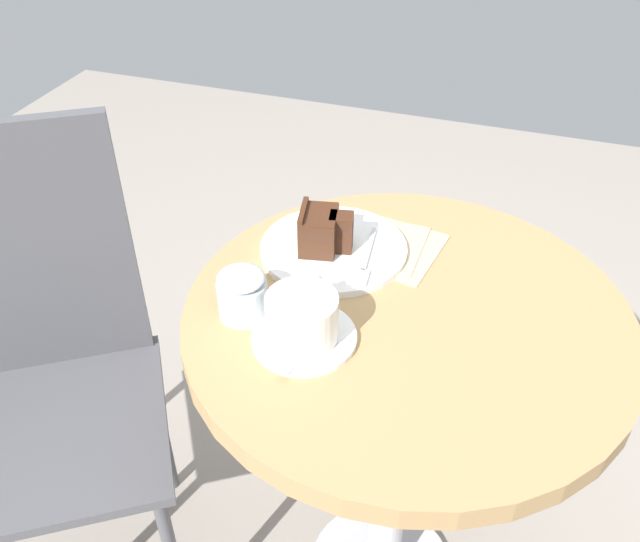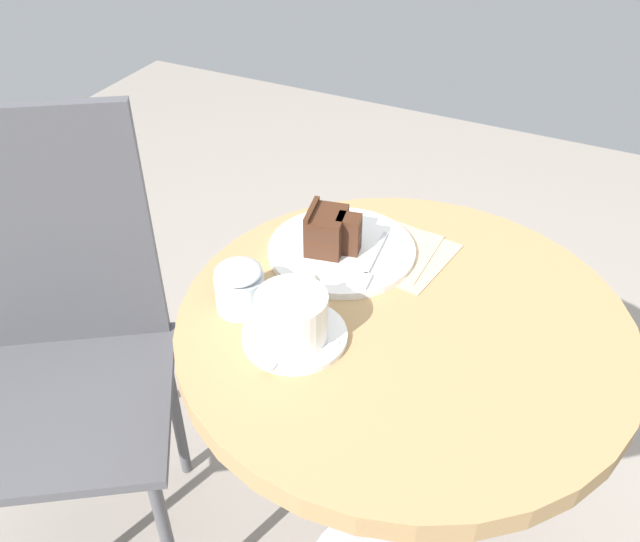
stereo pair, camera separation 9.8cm
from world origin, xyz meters
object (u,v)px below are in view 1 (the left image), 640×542
cake_plate (334,249)px  sugar_pot (242,293)px  coffee_cup (302,317)px  cake_slice (322,231)px  napkin (385,245)px  teaspoon (305,360)px  saucer (304,337)px  cafe_chair (42,352)px  fork (365,263)px

cake_plate → sugar_pot: sugar_pot is taller
coffee_cup → cake_slice: 0.21m
cake_slice → sugar_pot: (-0.17, 0.06, -0.01)m
sugar_pot → napkin: bearing=-33.9°
sugar_pot → teaspoon: bearing=-120.8°
saucer → cafe_chair: size_ratio=0.16×
saucer → fork: (0.18, -0.04, 0.01)m
cake_plate → fork: fork is taller
teaspoon → saucer: bearing=-118.6°
cake_plate → sugar_pot: size_ratio=3.14×
saucer → fork: bearing=-11.7°
teaspoon → cake_slice: (0.24, 0.06, 0.03)m
saucer → teaspoon: bearing=-158.5°
teaspoon → napkin: size_ratio=0.49×
teaspoon → cake_slice: cake_slice is taller
napkin → cafe_chair: (-0.24, 0.54, -0.19)m
coffee_cup → cake_plate: size_ratio=0.56×
cake_slice → napkin: bearing=-60.7°
coffee_cup → cafe_chair: bearing=88.7°
teaspoon → cake_plate: teaspoon is taller
fork → sugar_pot: sugar_pot is taller
cafe_chair → napkin: bearing=-9.0°
napkin → fork: bearing=169.0°
coffee_cup → cafe_chair: 0.54m
napkin → sugar_pot: (-0.22, 0.15, 0.04)m
napkin → cafe_chair: 0.62m
cafe_chair → cake_slice: bearing=-10.1°
fork → napkin: 0.07m
fork → napkin: size_ratio=0.85×
coffee_cup → fork: 0.19m
cake_plate → sugar_pot: bearing=157.4°
napkin → sugar_pot: sugar_pot is taller
saucer → napkin: size_ratio=0.81×
teaspoon → sugar_pot: bearing=-80.9°
saucer → cake_plate: size_ratio=0.62×
napkin → sugar_pot: size_ratio=2.39×
cake_plate → napkin: (0.04, -0.07, -0.00)m
coffee_cup → fork: bearing=-11.4°
cake_slice → cafe_chair: size_ratio=0.10×
saucer → coffee_cup: 0.04m
teaspoon → cake_slice: size_ratio=0.98×
coffee_cup → teaspoon: coffee_cup is taller
cake_slice → napkin: 0.11m
teaspoon → fork: (0.22, -0.02, 0.00)m
napkin → teaspoon: bearing=173.7°
sugar_pot → cake_plate: bearing=-22.6°
cake_plate → sugar_pot: 0.20m
cake_plate → napkin: 0.08m
cake_slice → cafe_chair: bearing=113.2°
cafe_chair → coffee_cup: bearing=-34.6°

